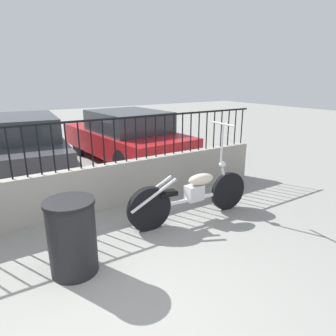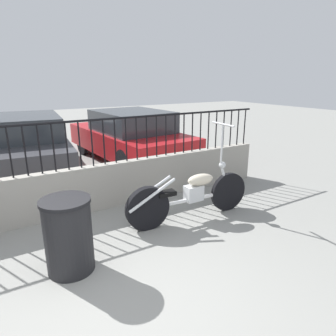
{
  "view_description": "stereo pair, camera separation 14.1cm",
  "coord_description": "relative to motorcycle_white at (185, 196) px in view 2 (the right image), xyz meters",
  "views": [
    {
      "loc": [
        -0.7,
        -2.07,
        2.13
      ],
      "look_at": [
        1.86,
        1.91,
        0.7
      ],
      "focal_mm": 32.0,
      "sensor_mm": 36.0,
      "label": 1
    },
    {
      "loc": [
        -0.58,
        -2.15,
        2.13
      ],
      "look_at": [
        1.86,
        1.91,
        0.7
      ],
      "focal_mm": 32.0,
      "sensor_mm": 36.0,
      "label": 2
    }
  ],
  "objects": [
    {
      "name": "ground_plane",
      "position": [
        -1.83,
        -1.36,
        -0.4
      ],
      "size": [
        40.0,
        40.0,
        0.0
      ],
      "primitive_type": "plane",
      "color": "gray"
    },
    {
      "name": "trash_bin",
      "position": [
        -1.83,
        -0.37,
        0.04
      ],
      "size": [
        0.55,
        0.55,
        0.87
      ],
      "color": "black",
      "rests_on": "ground_plane"
    },
    {
      "name": "car_dark_grey",
      "position": [
        -1.89,
        3.73,
        0.29
      ],
      "size": [
        2.26,
        4.32,
        1.37
      ],
      "rotation": [
        0.0,
        0.0,
        1.48
      ],
      "color": "black",
      "rests_on": "ground_plane"
    },
    {
      "name": "fence_railing",
      "position": [
        -1.83,
        1.11,
        0.87
      ],
      "size": [
        8.39,
        0.04,
        0.76
      ],
      "color": "black",
      "rests_on": "low_wall"
    },
    {
      "name": "motorcycle_white",
      "position": [
        0.0,
        0.0,
        0.0
      ],
      "size": [
        2.11,
        0.52,
        1.48
      ],
      "rotation": [
        0.0,
        0.0,
        -0.07
      ],
      "color": "black",
      "rests_on": "ground_plane"
    },
    {
      "name": "low_wall",
      "position": [
        -1.83,
        1.11,
        -0.02
      ],
      "size": [
        8.39,
        0.18,
        0.76
      ],
      "color": "#9E998E",
      "rests_on": "ground_plane"
    },
    {
      "name": "car_red",
      "position": [
        0.74,
        3.72,
        0.27
      ],
      "size": [
        2.07,
        4.28,
        1.33
      ],
      "rotation": [
        0.0,
        0.0,
        1.65
      ],
      "color": "black",
      "rests_on": "ground_plane"
    }
  ]
}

